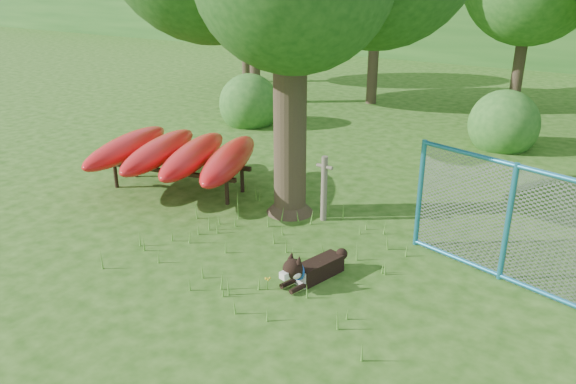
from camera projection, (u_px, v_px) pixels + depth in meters
The scene contains 8 objects.
ground at pixel (236, 275), 8.59m from camera, with size 80.00×80.00×0.00m, color #1F480E.
wooden_post at pixel (324, 187), 10.23m from camera, with size 0.34×0.13×1.24m.
kayak_rack at pixel (176, 153), 11.61m from camera, with size 3.99×3.56×1.05m.
husky_dog at pixel (310, 269), 8.35m from camera, with size 0.59×1.25×0.57m.
fence_section at pixel (508, 223), 8.16m from camera, with size 3.05×0.97×3.07m.
wildflower_clump at pixel (267, 280), 8.14m from camera, with size 0.09×0.08×0.20m.
shrub_left at pixel (250, 124), 16.96m from camera, with size 1.80×1.80×1.80m, color #27611F.
shrub_mid at pixel (500, 147), 14.76m from camera, with size 1.80×1.80×1.80m, color #27611F.
Camera 1 is at (4.59, -6.00, 4.37)m, focal length 35.00 mm.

